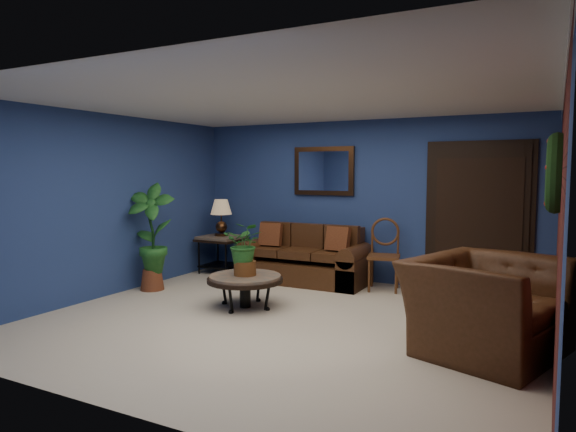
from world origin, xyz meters
The scene contains 18 objects.
floor centered at (0.00, 0.00, 0.00)m, with size 5.50×5.50×0.00m, color beige.
wall_back centered at (0.00, 2.50, 1.25)m, with size 5.50×0.04×2.50m, color navy.
wall_left centered at (-2.75, 0.00, 1.25)m, with size 0.04×5.00×2.50m, color navy.
wall_right_brick centered at (2.75, 0.00, 1.25)m, with size 0.04×5.00×2.50m, color maroon.
ceiling centered at (0.00, 0.00, 2.50)m, with size 5.50×5.00×0.02m, color silver.
crown_molding centered at (2.72, 0.00, 2.43)m, with size 0.03×5.00×0.14m, color white.
wall_mirror centered at (-0.60, 2.46, 1.72)m, with size 1.02×0.06×0.77m, color #442714.
closet_door centered at (1.75, 2.47, 1.05)m, with size 1.44×0.06×2.18m, color black.
wreath centered at (2.69, 0.05, 1.70)m, with size 0.72×0.72×0.16m, color black.
sofa centered at (-0.73, 2.07, 0.29)m, with size 1.98×0.85×0.89m.
coffee_table centered at (-0.74, 0.33, 0.35)m, with size 0.96×0.96×0.41m.
end_table centered at (-2.30, 2.05, 0.48)m, with size 0.69×0.69×0.63m.
table_lamp centered at (-2.30, 2.05, 1.01)m, with size 0.36×0.36×0.60m.
side_chair centered at (0.52, 2.12, 0.59)m, with size 0.53×0.53×1.04m.
armchair centered at (2.15, 0.03, 0.45)m, with size 1.38×1.20×0.90m, color #422313.
coffee_plant centered at (-0.74, 0.33, 0.78)m, with size 0.57×0.52×0.67m.
floor_plant centered at (2.35, 1.75, 0.37)m, with size 0.38×0.34×0.74m.
tall_plant centered at (-2.45, 0.52, 0.84)m, with size 0.80×0.66×1.55m.
Camera 1 is at (2.70, -5.06, 1.72)m, focal length 32.00 mm.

